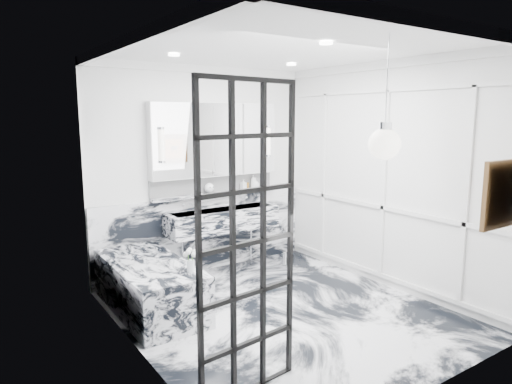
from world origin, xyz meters
TOP-DOWN VIEW (x-y plane):
  - floor at (0.00, 0.00)m, footprint 3.60×3.60m
  - ceiling at (0.00, 0.00)m, footprint 3.60×3.60m
  - wall_back at (0.00, 1.80)m, footprint 3.60×0.00m
  - wall_front at (0.00, -1.80)m, footprint 3.60×0.00m
  - wall_left at (-1.60, 0.00)m, footprint 0.00×3.60m
  - wall_right at (1.60, 0.00)m, footprint 0.00×3.60m
  - marble_clad_back at (0.00, 1.78)m, footprint 3.18×0.05m
  - marble_clad_left at (-1.59, 0.00)m, footprint 0.02×3.56m
  - panel_molding at (1.58, 0.00)m, footprint 0.03×3.40m
  - soap_bottle_a at (0.76, 1.71)m, footprint 0.10×0.10m
  - soap_bottle_b at (0.59, 1.71)m, footprint 0.07×0.08m
  - soap_bottle_c at (0.79, 1.71)m, footprint 0.16×0.16m
  - face_pot at (0.03, 1.71)m, footprint 0.14×0.14m
  - amber_bottle at (0.66, 1.71)m, footprint 0.04×0.04m
  - flower_vase at (-0.92, 0.36)m, footprint 0.08×0.08m
  - crittall_door at (-1.10, -1.00)m, footprint 0.88×0.14m
  - artwork at (1.02, -1.76)m, footprint 0.49×0.05m
  - pendant_light at (-0.10, -1.39)m, footprint 0.25×0.25m
  - trough_sink at (0.15, 1.55)m, footprint 1.60×0.45m
  - ledge at (0.15, 1.72)m, footprint 1.90×0.14m
  - subway_tile at (0.15, 1.78)m, footprint 1.90×0.03m
  - mirror_cabinet at (0.15, 1.73)m, footprint 1.90×0.16m
  - sconce_left at (-0.67, 1.63)m, footprint 0.07×0.07m
  - sconce_right at (0.97, 1.63)m, footprint 0.07×0.07m
  - bathtub at (-1.18, 0.90)m, footprint 0.75×1.65m

SIDE VIEW (x-z plane):
  - floor at x=0.00m, z-range 0.00..0.00m
  - bathtub at x=-1.18m, z-range 0.00..0.55m
  - marble_clad_back at x=0.00m, z-range 0.00..1.05m
  - flower_vase at x=-0.92m, z-range 0.55..0.67m
  - trough_sink at x=0.15m, z-range 0.58..0.88m
  - ledge at x=0.15m, z-range 1.05..1.09m
  - amber_bottle at x=0.66m, z-range 1.09..1.19m
  - face_pot at x=0.03m, z-range 1.10..1.23m
  - soap_bottle_b at x=0.59m, z-range 1.09..1.25m
  - soap_bottle_c at x=0.79m, z-range 1.09..1.25m
  - soap_bottle_a at x=0.76m, z-range 1.09..1.29m
  - crittall_door at x=-1.10m, z-range 0.00..2.39m
  - subway_tile at x=0.15m, z-range 1.09..1.32m
  - panel_molding at x=1.58m, z-range 0.15..2.45m
  - marble_clad_left at x=-1.59m, z-range 0.00..2.68m
  - wall_back at x=0.00m, z-range -0.40..3.20m
  - wall_front at x=0.00m, z-range -0.40..3.20m
  - wall_left at x=-1.60m, z-range -0.40..3.20m
  - wall_right at x=1.60m, z-range -0.40..3.20m
  - artwork at x=1.02m, z-range 1.23..1.72m
  - sconce_left at x=-0.67m, z-range 1.58..1.98m
  - sconce_right at x=0.97m, z-range 1.58..1.98m
  - mirror_cabinet at x=0.15m, z-range 1.32..2.32m
  - pendant_light at x=-0.10m, z-range 1.80..2.04m
  - ceiling at x=0.00m, z-range 2.80..2.80m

